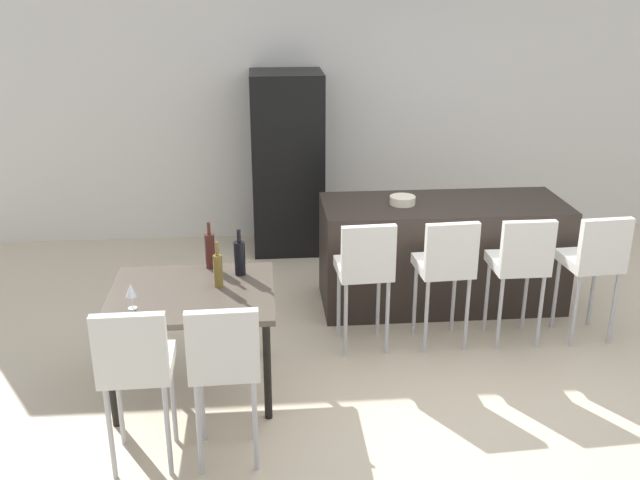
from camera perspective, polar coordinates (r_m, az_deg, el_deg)
ground_plane at (r=5.68m, az=9.31°, el=-8.60°), size 10.00×10.00×0.00m
back_wall at (r=7.77m, az=5.06°, el=10.93°), size 10.00×0.12×2.90m
kitchen_island at (r=6.28m, az=9.68°, el=-1.05°), size 2.07×0.80×0.92m
bar_chair_left at (r=5.33m, az=3.64°, el=-2.05°), size 0.42×0.42×1.05m
bar_chair_middle at (r=5.45m, az=10.05°, el=-1.81°), size 0.42×0.42×1.05m
bar_chair_right at (r=5.62m, az=15.76°, el=-1.58°), size 0.40×0.40×1.05m
bar_chair_far at (r=5.85m, az=21.13°, el=-1.34°), size 0.43×0.43×1.05m
dining_table at (r=4.90m, az=-10.18°, el=-4.86°), size 1.10×0.95×0.74m
dining_chair_near at (r=4.18m, az=-14.56°, el=-9.46°), size 0.41×0.41×1.05m
dining_chair_far at (r=4.13m, az=-7.67°, el=-9.39°), size 0.41×0.41×1.05m
wine_bottle_corner at (r=5.04m, az=-6.45°, el=-1.38°), size 0.08×0.08×0.34m
wine_bottle_end at (r=5.18m, az=-8.80°, el=-0.81°), size 0.07×0.07×0.35m
wine_bottle_inner at (r=4.87m, az=-8.16°, el=-2.38°), size 0.06×0.06×0.32m
wine_glass_left at (r=4.67m, az=-14.91°, el=-3.94°), size 0.07×0.07×0.17m
refrigerator at (r=7.34m, az=-2.62°, el=6.19°), size 0.72×0.68×1.84m
fruit_bowl at (r=6.03m, az=6.62°, el=3.18°), size 0.22×0.22×0.07m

